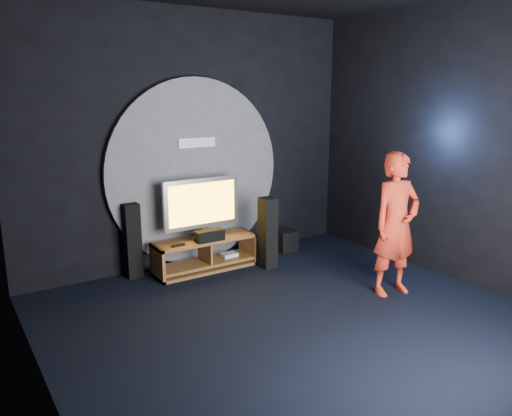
{
  "coord_description": "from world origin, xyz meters",
  "views": [
    {
      "loc": [
        -3.07,
        -3.8,
        2.42
      ],
      "look_at": [
        0.1,
        1.05,
        1.05
      ],
      "focal_mm": 35.0,
      "sensor_mm": 36.0,
      "label": 1
    }
  ],
  "objects_px": {
    "tower_speaker_left": "(132,240)",
    "tv": "(202,205)",
    "tower_speaker_right": "(268,233)",
    "media_console": "(206,256)",
    "subwoofer": "(285,241)",
    "player": "(396,224)"
  },
  "relations": [
    {
      "from": "tower_speaker_left",
      "to": "tv",
      "type": "bearing_deg",
      "value": -14.26
    },
    {
      "from": "tv",
      "to": "tower_speaker_right",
      "type": "height_order",
      "value": "tv"
    },
    {
      "from": "tower_speaker_left",
      "to": "tower_speaker_right",
      "type": "distance_m",
      "value": 1.83
    },
    {
      "from": "tower_speaker_left",
      "to": "tower_speaker_right",
      "type": "xyz_separation_m",
      "value": [
        1.7,
        -0.69,
        0.0
      ]
    },
    {
      "from": "media_console",
      "to": "subwoofer",
      "type": "bearing_deg",
      "value": 2.87
    },
    {
      "from": "media_console",
      "to": "tower_speaker_right",
      "type": "distance_m",
      "value": 0.92
    },
    {
      "from": "media_console",
      "to": "tv",
      "type": "bearing_deg",
      "value": 95.9
    },
    {
      "from": "player",
      "to": "tower_speaker_right",
      "type": "bearing_deg",
      "value": 123.74
    },
    {
      "from": "tv",
      "to": "subwoofer",
      "type": "xyz_separation_m",
      "value": [
        1.42,
        0.0,
        -0.74
      ]
    },
    {
      "from": "tv",
      "to": "subwoofer",
      "type": "relative_size",
      "value": 3.39
    },
    {
      "from": "tower_speaker_right",
      "to": "player",
      "type": "xyz_separation_m",
      "value": [
        0.77,
        -1.58,
        0.37
      ]
    },
    {
      "from": "tower_speaker_right",
      "to": "player",
      "type": "distance_m",
      "value": 1.79
    },
    {
      "from": "media_console",
      "to": "tower_speaker_left",
      "type": "xyz_separation_m",
      "value": [
        -0.92,
        0.3,
        0.3
      ]
    },
    {
      "from": "tv",
      "to": "media_console",
      "type": "bearing_deg",
      "value": -84.1
    },
    {
      "from": "media_console",
      "to": "subwoofer",
      "type": "relative_size",
      "value": 4.42
    },
    {
      "from": "subwoofer",
      "to": "player",
      "type": "relative_size",
      "value": 0.19
    },
    {
      "from": "player",
      "to": "media_console",
      "type": "bearing_deg",
      "value": 135.89
    },
    {
      "from": "subwoofer",
      "to": "media_console",
      "type": "bearing_deg",
      "value": -177.13
    },
    {
      "from": "tv",
      "to": "tower_speaker_right",
      "type": "distance_m",
      "value": 0.99
    },
    {
      "from": "tv",
      "to": "tower_speaker_left",
      "type": "height_order",
      "value": "tv"
    },
    {
      "from": "tv",
      "to": "tower_speaker_left",
      "type": "xyz_separation_m",
      "value": [
        -0.92,
        0.23,
        -0.4
      ]
    },
    {
      "from": "tower_speaker_right",
      "to": "player",
      "type": "height_order",
      "value": "player"
    }
  ]
}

